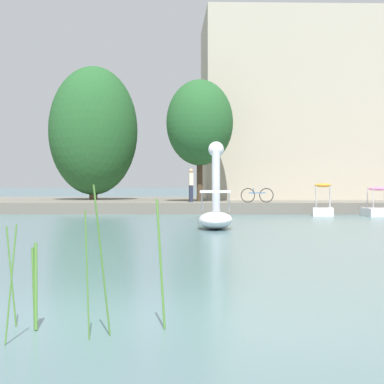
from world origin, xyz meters
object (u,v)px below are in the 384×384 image
object	(u,v)px
pedal_boat_pink	(381,207)
bicycle_parked	(260,195)
tree_willow_overhanging	(96,131)
tree_broadleaf_behind_dock	(202,123)
person_on_path	(193,184)
swan_boat	(218,209)
tree_sapling_by_fence	(306,142)
pedal_boat_orange	(325,206)

from	to	relation	value
pedal_boat_pink	bicycle_parked	bearing A→B (deg)	152.62
tree_willow_overhanging	tree_broadleaf_behind_dock	xyz separation A→B (m)	(6.43, -4.34, 0.13)
person_on_path	tree_broadleaf_behind_dock	bearing A→B (deg)	72.25
tree_broadleaf_behind_dock	swan_boat	bearing A→B (deg)	-88.59
tree_sapling_by_fence	tree_willow_overhanging	bearing A→B (deg)	-173.74
pedal_boat_pink	bicycle_parked	distance (m)	6.33
tree_broadleaf_behind_dock	tree_sapling_by_fence	xyz separation A→B (m)	(6.58, 5.77, -0.74)
pedal_boat_orange	tree_broadleaf_behind_dock	distance (m)	8.99
person_on_path	bicycle_parked	world-z (taller)	person_on_path
person_on_path	tree_sapling_by_fence	bearing A→B (deg)	45.76
swan_boat	bicycle_parked	xyz separation A→B (m)	(2.57, 13.28, 0.29)
swan_boat	tree_willow_overhanging	size ratio (longest dim) A/B	0.37
swan_boat	bicycle_parked	size ratio (longest dim) A/B	1.78
pedal_boat_pink	tree_broadleaf_behind_dock	xyz separation A→B (m)	(-8.56, 5.36, 4.48)
pedal_boat_orange	tree_sapling_by_fence	distance (m)	11.52
pedal_boat_orange	pedal_boat_pink	bearing A→B (deg)	-5.20
pedal_boat_orange	person_on_path	world-z (taller)	person_on_path
pedal_boat_pink	pedal_boat_orange	bearing A→B (deg)	174.80
tree_willow_overhanging	tree_sapling_by_fence	world-z (taller)	tree_willow_overhanging
pedal_boat_orange	tree_willow_overhanging	bearing A→B (deg)	142.53
tree_willow_overhanging	tree_sapling_by_fence	bearing A→B (deg)	6.26
swan_boat	person_on_path	bearing A→B (deg)	93.45
pedal_boat_orange	tree_willow_overhanging	size ratio (longest dim) A/B	0.24
tree_willow_overhanging	tree_sapling_by_fence	distance (m)	13.11
tree_broadleaf_behind_dock	bicycle_parked	xyz separation A→B (m)	(2.96, -2.46, -3.95)
tree_broadleaf_behind_dock	person_on_path	size ratio (longest dim) A/B	3.78
tree_broadleaf_behind_dock	person_on_path	bearing A→B (deg)	-107.75
pedal_boat_orange	bicycle_parked	bearing A→B (deg)	137.99
swan_boat	pedal_boat_orange	world-z (taller)	swan_boat
person_on_path	bicycle_parked	xyz separation A→B (m)	(3.43, -0.98, -0.56)
tree_willow_overhanging	bicycle_parked	distance (m)	12.21
bicycle_parked	person_on_path	bearing A→B (deg)	164.00
pedal_boat_orange	tree_broadleaf_behind_dock	size ratio (longest dim) A/B	0.29
swan_boat	bicycle_parked	distance (m)	13.53
swan_boat	pedal_boat_orange	size ratio (longest dim) A/B	1.56
tree_broadleaf_behind_dock	person_on_path	world-z (taller)	tree_broadleaf_behind_dock
tree_willow_overhanging	bicycle_parked	xyz separation A→B (m)	(9.39, -6.80, -3.82)
tree_sapling_by_fence	person_on_path	bearing A→B (deg)	-134.24
bicycle_parked	tree_willow_overhanging	bearing A→B (deg)	144.08
person_on_path	pedal_boat_orange	bearing A→B (deg)	-29.72
pedal_boat_pink	tree_willow_overhanging	distance (m)	18.38
tree_sapling_by_fence	bicycle_parked	distance (m)	9.55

